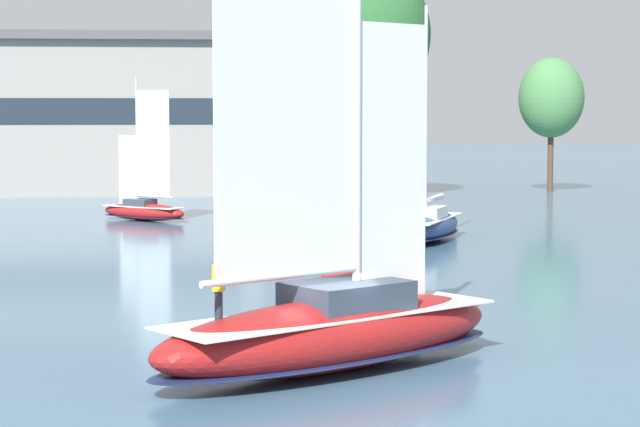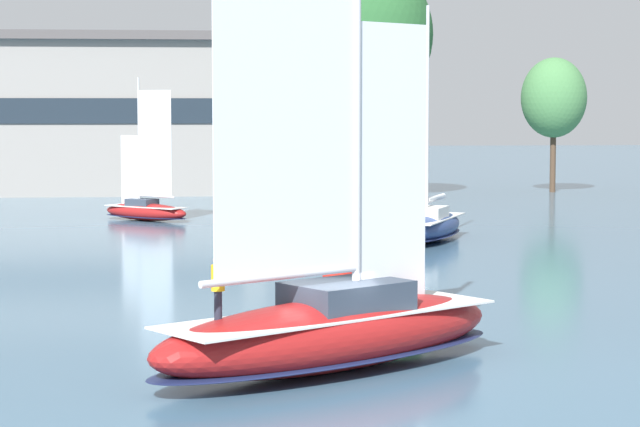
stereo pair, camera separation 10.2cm
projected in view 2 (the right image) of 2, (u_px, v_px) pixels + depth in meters
The scene contains 8 objects.
ground_plane at pixel (331, 370), 32.92m from camera, with size 400.00×400.00×0.00m, color #42667F.
waterfront_building at pixel (39, 113), 103.79m from camera, with size 38.27×16.14×12.96m.
tree_shore_left at pixel (376, 35), 94.99m from camera, with size 8.68×8.68×17.86m.
tree_shore_center at pixel (554, 98), 102.79m from camera, with size 5.40×5.40×11.12m.
sailboat_main at pixel (331, 325), 32.83m from camera, with size 11.07×8.94×15.45m.
sailboat_moored_near_marina at pixel (146, 208), 77.01m from camera, with size 6.09×5.45×8.82m.
sailboat_moored_far_slip at pixel (430, 225), 65.03m from camera, with size 5.92×9.06×12.14m.
channel_buoy at pixel (339, 264), 48.08m from camera, with size 1.26×1.26×2.26m.
Camera 2 is at (-3.33, -32.29, 6.87)m, focal length 70.00 mm.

